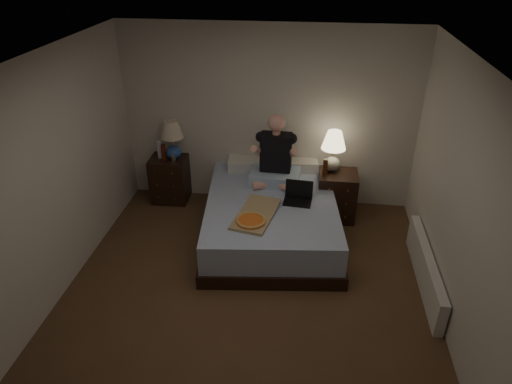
# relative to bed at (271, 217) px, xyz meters

# --- Properties ---
(floor) EXTENTS (4.00, 4.50, 0.00)m
(floor) POSITION_rel_bed_xyz_m (-0.14, -1.31, -0.27)
(floor) COLOR brown
(floor) RESTS_ON ground
(ceiling) EXTENTS (4.00, 4.50, 0.00)m
(ceiling) POSITION_rel_bed_xyz_m (-0.14, -1.31, 2.23)
(ceiling) COLOR white
(ceiling) RESTS_ON ground
(wall_back) EXTENTS (4.00, 0.00, 2.50)m
(wall_back) POSITION_rel_bed_xyz_m (-0.14, 0.94, 0.98)
(wall_back) COLOR silver
(wall_back) RESTS_ON ground
(wall_left) EXTENTS (0.00, 4.50, 2.50)m
(wall_left) POSITION_rel_bed_xyz_m (-2.14, -1.31, 0.98)
(wall_left) COLOR silver
(wall_left) RESTS_ON ground
(wall_right) EXTENTS (0.00, 4.50, 2.50)m
(wall_right) POSITION_rel_bed_xyz_m (1.86, -1.31, 0.98)
(wall_right) COLOR silver
(wall_right) RESTS_ON ground
(bed) EXTENTS (1.82, 2.30, 0.54)m
(bed) POSITION_rel_bed_xyz_m (0.00, 0.00, 0.00)
(bed) COLOR #5571AA
(bed) RESTS_ON floor
(nightstand_left) EXTENTS (0.52, 0.47, 0.66)m
(nightstand_left) POSITION_rel_bed_xyz_m (-1.54, 0.74, 0.06)
(nightstand_left) COLOR black
(nightstand_left) RESTS_ON floor
(nightstand_right) EXTENTS (0.51, 0.46, 0.67)m
(nightstand_right) POSITION_rel_bed_xyz_m (0.84, 0.54, 0.07)
(nightstand_right) COLOR black
(nightstand_right) RESTS_ON floor
(lamp_left) EXTENTS (0.36, 0.36, 0.56)m
(lamp_left) POSITION_rel_bed_xyz_m (-1.46, 0.74, 0.68)
(lamp_left) COLOR #2A519B
(lamp_left) RESTS_ON nightstand_left
(lamp_right) EXTENTS (0.34, 0.34, 0.56)m
(lamp_right) POSITION_rel_bed_xyz_m (0.75, 0.63, 0.68)
(lamp_right) COLOR gray
(lamp_right) RESTS_ON nightstand_right
(water_bottle) EXTENTS (0.07, 0.07, 0.25)m
(water_bottle) POSITION_rel_bed_xyz_m (-1.65, 0.73, 0.52)
(water_bottle) COLOR silver
(water_bottle) RESTS_ON nightstand_left
(soda_can) EXTENTS (0.07, 0.07, 0.10)m
(soda_can) POSITION_rel_bed_xyz_m (-1.44, 0.66, 0.45)
(soda_can) COLOR beige
(soda_can) RESTS_ON nightstand_left
(beer_bottle_left) EXTENTS (0.06, 0.06, 0.23)m
(beer_bottle_left) POSITION_rel_bed_xyz_m (-1.58, 0.67, 0.51)
(beer_bottle_left) COLOR #57190C
(beer_bottle_left) RESTS_ON nightstand_left
(beer_bottle_right) EXTENTS (0.06, 0.06, 0.23)m
(beer_bottle_right) POSITION_rel_bed_xyz_m (0.66, 0.47, 0.51)
(beer_bottle_right) COLOR #4E220B
(beer_bottle_right) RESTS_ON nightstand_right
(person) EXTENTS (0.68, 0.54, 0.93)m
(person) POSITION_rel_bed_xyz_m (0.00, 0.44, 0.73)
(person) COLOR black
(person) RESTS_ON bed
(laptop) EXTENTS (0.36, 0.31, 0.24)m
(laptop) POSITION_rel_bed_xyz_m (0.33, -0.05, 0.39)
(laptop) COLOR black
(laptop) RESTS_ON bed
(pizza_box) EXTENTS (0.55, 0.83, 0.08)m
(pizza_box) POSITION_rel_bed_xyz_m (-0.18, -0.61, 0.31)
(pizza_box) COLOR tan
(pizza_box) RESTS_ON bed
(radiator) EXTENTS (0.10, 1.60, 0.40)m
(radiator) POSITION_rel_bed_xyz_m (1.79, -0.76, -0.07)
(radiator) COLOR silver
(radiator) RESTS_ON floor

